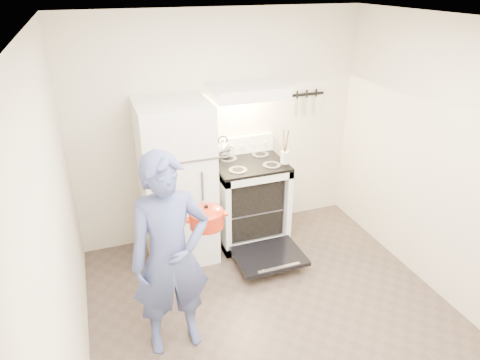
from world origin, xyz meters
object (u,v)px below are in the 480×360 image
Objects in this scene: dutch_oven at (207,219)px; stove_body at (249,202)px; tea_kettle at (223,147)px; person at (170,257)px; refrigerator at (177,183)px.

stove_body is at bearing 50.13° from dutch_oven.
person is (-0.89, -1.48, -0.23)m from tea_kettle.
refrigerator is at bearing 95.49° from dutch_oven.
person reaches higher than stove_body.
refrigerator is 4.59× the size of dutch_oven.
person reaches higher than dutch_oven.
stove_body is at bearing -41.48° from tea_kettle.
person is at bearing -104.21° from refrigerator.
dutch_oven is at bearing -84.51° from refrigerator.
dutch_oven is (-0.49, -1.08, -0.20)m from tea_kettle.
stove_body is 1.21m from dutch_oven.
person is at bearing -121.06° from tea_kettle.
tea_kettle is 0.70× the size of dutch_oven.
dutch_oven is at bearing -129.87° from stove_body.
stove_body is at bearing 1.77° from refrigerator.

